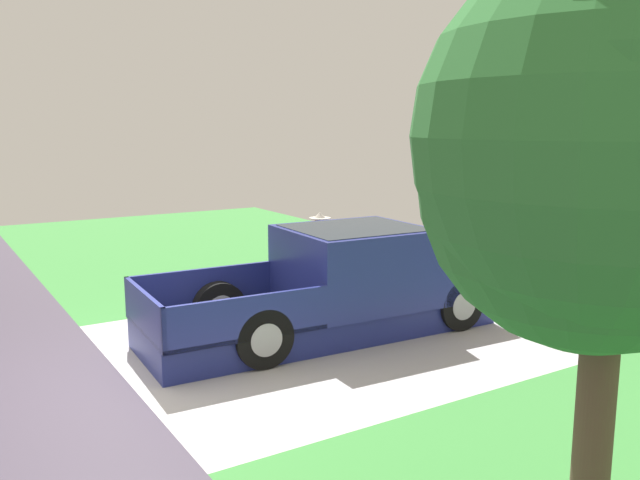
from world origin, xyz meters
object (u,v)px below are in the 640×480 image
(person_with_hat, at_px, (320,253))
(handbag, at_px, (298,297))
(front_yard_tree, at_px, (613,144))
(pickup_truck, at_px, (346,285))

(person_with_hat, bearing_deg, handbag, -138.23)
(handbag, relative_size, front_yard_tree, 0.11)
(front_yard_tree, bearing_deg, person_with_hat, 161.92)
(handbag, bearing_deg, person_with_hat, 52.70)
(person_with_hat, relative_size, handbag, 3.54)
(person_with_hat, bearing_deg, front_yard_tree, -29.01)
(person_with_hat, distance_m, front_yard_tree, 7.66)
(pickup_truck, height_order, handbag, pickup_truck)
(pickup_truck, xyz_separation_m, front_yard_tree, (5.60, -1.89, 2.31))
(pickup_truck, bearing_deg, handbag, 179.60)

